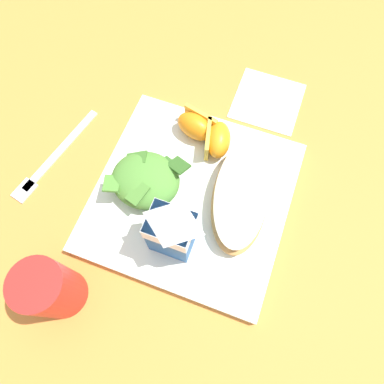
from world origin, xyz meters
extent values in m
plane|color=#C67A33|center=(0.00, 0.00, 0.00)|extent=(3.00, 3.00, 0.00)
cube|color=white|center=(0.00, 0.00, 0.01)|extent=(0.28, 0.28, 0.02)
ellipsoid|color=tan|center=(-0.07, -0.01, 0.03)|extent=(0.11, 0.18, 0.03)
ellipsoid|color=brown|center=(-0.07, -0.01, 0.04)|extent=(0.09, 0.17, 0.01)
ellipsoid|color=beige|center=(-0.07, -0.01, 0.05)|extent=(0.10, 0.17, 0.01)
ellipsoid|color=#4C8433|center=(0.07, 0.01, 0.04)|extent=(0.10, 0.09, 0.04)
cube|color=#3D7028|center=(0.09, -0.01, 0.05)|extent=(0.04, 0.03, 0.02)
cube|color=#4C8433|center=(0.09, 0.03, 0.04)|extent=(0.03, 0.04, 0.01)
cube|color=#336023|center=(0.05, -0.02, 0.05)|extent=(0.03, 0.04, 0.02)
cube|color=#4C8433|center=(0.11, 0.04, 0.05)|extent=(0.03, 0.04, 0.02)
cube|color=#4C8433|center=(0.07, 0.04, 0.05)|extent=(0.03, 0.04, 0.01)
cube|color=#336023|center=(0.03, -0.02, 0.05)|extent=(0.04, 0.03, 0.02)
cube|color=#23569E|center=(0.00, 0.08, 0.06)|extent=(0.06, 0.04, 0.09)
cube|color=white|center=(0.00, 0.08, 0.09)|extent=(0.06, 0.05, 0.03)
pyramid|color=white|center=(0.00, 0.08, 0.12)|extent=(0.06, 0.04, 0.02)
ellipsoid|color=orange|center=(-0.01, -0.09, 0.04)|extent=(0.05, 0.07, 0.04)
cube|color=gold|center=(0.01, -0.09, 0.04)|extent=(0.02, 0.06, 0.03)
ellipsoid|color=orange|center=(0.03, -0.10, 0.04)|extent=(0.07, 0.05, 0.04)
cube|color=gold|center=(0.03, -0.12, 0.04)|extent=(0.06, 0.02, 0.03)
cube|color=white|center=(-0.06, -0.21, 0.00)|extent=(0.11, 0.11, 0.00)
cube|color=silver|center=(0.23, -0.01, 0.00)|extent=(0.05, 0.17, 0.01)
cube|color=silver|center=(0.24, 0.08, 0.00)|extent=(0.03, 0.04, 0.01)
cylinder|color=red|center=(0.12, 0.19, 0.05)|extent=(0.06, 0.06, 0.10)
camera|label=1|loc=(-0.07, 0.18, 0.50)|focal=32.80mm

